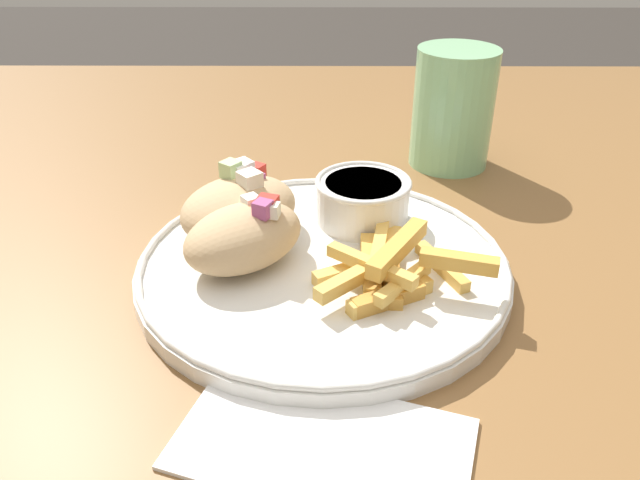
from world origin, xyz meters
TOP-DOWN VIEW (x-y plane):
  - table at (0.00, 0.00)m, footprint 1.22×1.22m
  - napkin at (-0.00, -0.20)m, footprint 0.19×0.14m
  - plate at (0.00, -0.02)m, footprint 0.30×0.30m
  - pita_sandwich_near at (-0.06, -0.02)m, footprint 0.12×0.12m
  - pita_sandwich_far at (-0.07, 0.02)m, footprint 0.13×0.13m
  - fries_pile at (0.05, -0.05)m, footprint 0.14×0.13m
  - sauce_ramekin at (0.04, 0.05)m, footprint 0.09×0.09m
  - water_glass at (0.14, 0.21)m, footprint 0.09×0.09m

SIDE VIEW (x-z plane):
  - table at x=0.00m, z-range 0.28..1.00m
  - napkin at x=0.00m, z-range 0.72..0.72m
  - plate at x=0.00m, z-range 0.72..0.74m
  - fries_pile at x=0.05m, z-range 0.73..0.76m
  - sauce_ramekin at x=0.04m, z-range 0.73..0.77m
  - pita_sandwich_near at x=-0.06m, z-range 0.73..0.78m
  - pita_sandwich_far at x=-0.07m, z-range 0.73..0.79m
  - water_glass at x=0.14m, z-range 0.71..0.84m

